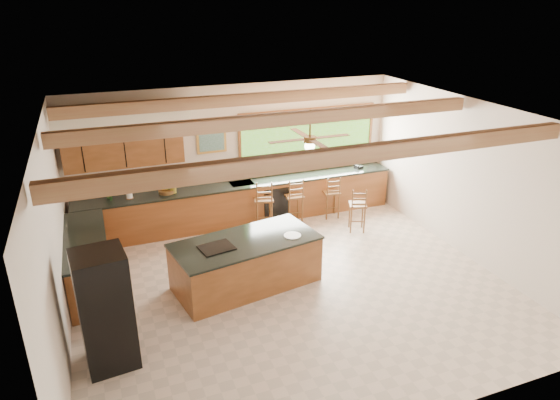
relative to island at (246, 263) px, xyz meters
name	(u,v)px	position (x,y,z in m)	size (l,w,h in m)	color
ground	(292,287)	(0.71, -0.37, -0.43)	(7.20, 7.20, 0.00)	#BBAC9B
room_shell	(269,156)	(0.55, 0.28, 1.78)	(7.27, 6.54, 3.02)	beige
counter_run	(210,214)	(-0.10, 2.15, 0.03)	(7.12, 3.10, 1.22)	brown
island	(246,263)	(0.00, 0.00, 0.00)	(2.64, 1.57, 0.88)	brown
refrigerator	(105,310)	(-2.33, -1.25, 0.42)	(0.73, 0.71, 1.70)	black
bar_stool_a	(264,200)	(1.05, 2.02, 0.23)	(0.48, 0.48, 1.11)	brown
bar_stool_b	(332,193)	(2.67, 2.02, 0.15)	(0.40, 0.40, 0.99)	brown
bar_stool_c	(295,197)	(1.75, 2.02, 0.20)	(0.41, 0.41, 1.06)	brown
bar_stool_d	(359,206)	(2.87, 1.17, 0.16)	(0.46, 0.46, 0.99)	brown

